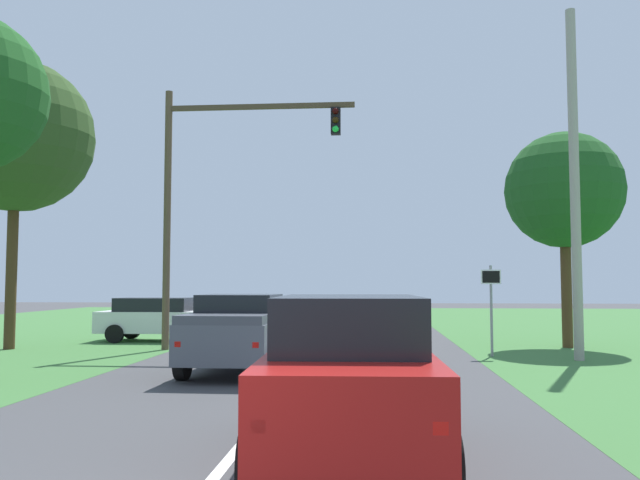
{
  "coord_description": "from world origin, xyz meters",
  "views": [
    {
      "loc": [
        1.81,
        -4.37,
        2.2
      ],
      "look_at": [
        0.33,
        13.8,
        3.43
      ],
      "focal_mm": 36.41,
      "sensor_mm": 36.0,
      "label": 1
    }
  ],
  "objects_px": {
    "crossing_suv_far": "(158,318)",
    "pickup_truck_lead": "(241,332)",
    "utility_pole_right": "(575,182)",
    "keep_moving_sign": "(491,298)",
    "traffic_light": "(211,181)",
    "oak_tree_right": "(564,191)",
    "red_suv_near": "(349,375)",
    "extra_tree_1": "(16,136)"
  },
  "relations": [
    {
      "from": "crossing_suv_far",
      "to": "pickup_truck_lead",
      "type": "bearing_deg",
      "value": -59.46
    },
    {
      "from": "utility_pole_right",
      "to": "keep_moving_sign",
      "type": "bearing_deg",
      "value": 159.9
    },
    {
      "from": "traffic_light",
      "to": "crossing_suv_far",
      "type": "xyz_separation_m",
      "value": [
        -2.8,
        3.21,
        -4.75
      ]
    },
    {
      "from": "oak_tree_right",
      "to": "utility_pole_right",
      "type": "relative_size",
      "value": 0.73
    },
    {
      "from": "pickup_truck_lead",
      "to": "oak_tree_right",
      "type": "relative_size",
      "value": 0.68
    },
    {
      "from": "red_suv_near",
      "to": "pickup_truck_lead",
      "type": "height_order",
      "value": "red_suv_near"
    },
    {
      "from": "red_suv_near",
      "to": "oak_tree_right",
      "type": "relative_size",
      "value": 0.61
    },
    {
      "from": "traffic_light",
      "to": "pickup_truck_lead",
      "type": "bearing_deg",
      "value": -67.52
    },
    {
      "from": "red_suv_near",
      "to": "oak_tree_right",
      "type": "bearing_deg",
      "value": 64.92
    },
    {
      "from": "keep_moving_sign",
      "to": "oak_tree_right",
      "type": "xyz_separation_m",
      "value": [
        3.1,
        2.98,
        3.69
      ]
    },
    {
      "from": "red_suv_near",
      "to": "crossing_suv_far",
      "type": "bearing_deg",
      "value": 115.98
    },
    {
      "from": "oak_tree_right",
      "to": "crossing_suv_far",
      "type": "relative_size",
      "value": 1.62
    },
    {
      "from": "pickup_truck_lead",
      "to": "keep_moving_sign",
      "type": "xyz_separation_m",
      "value": [
        6.87,
        4.03,
        0.76
      ]
    },
    {
      "from": "red_suv_near",
      "to": "utility_pole_right",
      "type": "xyz_separation_m",
      "value": [
        6.18,
        11.08,
        4.1
      ]
    },
    {
      "from": "red_suv_near",
      "to": "utility_pole_right",
      "type": "bearing_deg",
      "value": 60.85
    },
    {
      "from": "pickup_truck_lead",
      "to": "crossing_suv_far",
      "type": "relative_size",
      "value": 1.1
    },
    {
      "from": "oak_tree_right",
      "to": "crossing_suv_far",
      "type": "height_order",
      "value": "oak_tree_right"
    },
    {
      "from": "crossing_suv_far",
      "to": "utility_pole_right",
      "type": "height_order",
      "value": "utility_pole_right"
    },
    {
      "from": "pickup_truck_lead",
      "to": "utility_pole_right",
      "type": "bearing_deg",
      "value": 19.15
    },
    {
      "from": "pickup_truck_lead",
      "to": "crossing_suv_far",
      "type": "height_order",
      "value": "pickup_truck_lead"
    },
    {
      "from": "red_suv_near",
      "to": "extra_tree_1",
      "type": "bearing_deg",
      "value": 132.84
    },
    {
      "from": "red_suv_near",
      "to": "traffic_light",
      "type": "xyz_separation_m",
      "value": [
        -5.12,
        13.06,
        4.57
      ]
    },
    {
      "from": "red_suv_near",
      "to": "utility_pole_right",
      "type": "relative_size",
      "value": 0.44
    },
    {
      "from": "red_suv_near",
      "to": "extra_tree_1",
      "type": "height_order",
      "value": "extra_tree_1"
    },
    {
      "from": "pickup_truck_lead",
      "to": "extra_tree_1",
      "type": "xyz_separation_m",
      "value": [
        -8.9,
        4.92,
        6.25
      ]
    },
    {
      "from": "traffic_light",
      "to": "crossing_suv_far",
      "type": "distance_m",
      "value": 6.38
    },
    {
      "from": "pickup_truck_lead",
      "to": "keep_moving_sign",
      "type": "distance_m",
      "value": 8.0
    },
    {
      "from": "crossing_suv_far",
      "to": "extra_tree_1",
      "type": "height_order",
      "value": "extra_tree_1"
    },
    {
      "from": "crossing_suv_far",
      "to": "red_suv_near",
      "type": "bearing_deg",
      "value": -64.02
    },
    {
      "from": "red_suv_near",
      "to": "pickup_truck_lead",
      "type": "bearing_deg",
      "value": 110.73
    },
    {
      "from": "keep_moving_sign",
      "to": "utility_pole_right",
      "type": "distance_m",
      "value": 4.19
    },
    {
      "from": "red_suv_near",
      "to": "keep_moving_sign",
      "type": "relative_size",
      "value": 1.65
    },
    {
      "from": "keep_moving_sign",
      "to": "crossing_suv_far",
      "type": "height_order",
      "value": "keep_moving_sign"
    },
    {
      "from": "red_suv_near",
      "to": "oak_tree_right",
      "type": "xyz_separation_m",
      "value": [
        6.98,
        14.91,
        4.38
      ]
    },
    {
      "from": "keep_moving_sign",
      "to": "pickup_truck_lead",
      "type": "bearing_deg",
      "value": -149.63
    },
    {
      "from": "oak_tree_right",
      "to": "crossing_suv_far",
      "type": "bearing_deg",
      "value": 174.79
    },
    {
      "from": "pickup_truck_lead",
      "to": "extra_tree_1",
      "type": "height_order",
      "value": "extra_tree_1"
    },
    {
      "from": "traffic_light",
      "to": "crossing_suv_far",
      "type": "bearing_deg",
      "value": 131.13
    },
    {
      "from": "utility_pole_right",
      "to": "extra_tree_1",
      "type": "relative_size",
      "value": 1.04
    },
    {
      "from": "oak_tree_right",
      "to": "crossing_suv_far",
      "type": "distance_m",
      "value": 15.64
    },
    {
      "from": "pickup_truck_lead",
      "to": "crossing_suv_far",
      "type": "xyz_separation_m",
      "value": [
        -4.94,
        8.37,
        -0.11
      ]
    },
    {
      "from": "pickup_truck_lead",
      "to": "traffic_light",
      "type": "relative_size",
      "value": 0.58
    }
  ]
}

